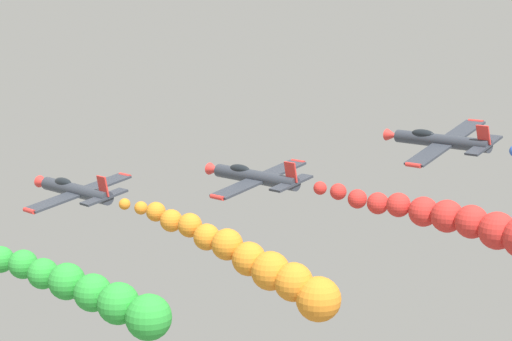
% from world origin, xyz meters
% --- Properties ---
extents(smoke_trail_lead, '(5.50, 23.13, 4.20)m').
position_xyz_m(smoke_trail_lead, '(-20.21, -4.81, 79.09)').
color(smoke_trail_lead, green).
extents(airplane_left_inner, '(9.47, 10.35, 2.89)m').
position_xyz_m(airplane_left_inner, '(-11.31, 9.44, 82.26)').
color(airplane_left_inner, '#333842').
extents(smoke_trail_left_inner, '(4.82, 19.13, 6.23)m').
position_xyz_m(smoke_trail_left_inner, '(-9.50, -10.30, 79.58)').
color(smoke_trail_left_inner, orange).
extents(airplane_right_inner, '(9.45, 10.35, 2.94)m').
position_xyz_m(airplane_right_inner, '(-0.79, -0.61, 83.36)').
color(airplane_right_inner, '#333842').
extents(airplane_left_outer, '(9.22, 10.35, 3.42)m').
position_xyz_m(airplane_left_outer, '(11.88, -9.64, 86.00)').
color(airplane_left_outer, '#333842').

